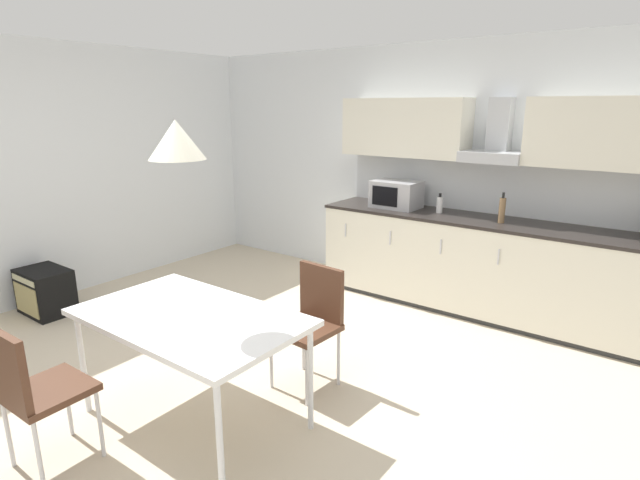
{
  "coord_description": "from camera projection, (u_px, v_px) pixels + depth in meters",
  "views": [
    {
      "loc": [
        2.45,
        -2.11,
        1.96
      ],
      "look_at": [
        0.32,
        0.74,
        1.0
      ],
      "focal_mm": 28.0,
      "sensor_mm": 36.0,
      "label": 1
    }
  ],
  "objects": [
    {
      "name": "kitchen_counter",
      "position": [
        479.0,
        266.0,
        4.82
      ],
      "size": [
        3.24,
        0.66,
        0.93
      ],
      "color": "#333333",
      "rests_on": "ground_plane"
    },
    {
      "name": "guitar_amp",
      "position": [
        45.0,
        291.0,
        4.83
      ],
      "size": [
        0.52,
        0.37,
        0.44
      ],
      "color": "black",
      "rests_on": "ground_plane"
    },
    {
      "name": "bottle_brown",
      "position": [
        502.0,
        210.0,
        4.53
      ],
      "size": [
        0.06,
        0.06,
        0.28
      ],
      "color": "brown",
      "rests_on": "kitchen_counter"
    },
    {
      "name": "microwave",
      "position": [
        396.0,
        194.0,
        5.2
      ],
      "size": [
        0.48,
        0.35,
        0.28
      ],
      "color": "#ADADB2",
      "rests_on": "kitchen_counter"
    },
    {
      "name": "bottle_white",
      "position": [
        440.0,
        205.0,
        4.95
      ],
      "size": [
        0.06,
        0.06,
        0.2
      ],
      "color": "white",
      "rests_on": "kitchen_counter"
    },
    {
      "name": "dining_table",
      "position": [
        190.0,
        321.0,
        3.05
      ],
      "size": [
        1.42,
        0.86,
        0.73
      ],
      "color": "white",
      "rests_on": "ground_plane"
    },
    {
      "name": "ground_plane",
      "position": [
        222.0,
        391.0,
        3.56
      ],
      "size": [
        8.25,
        8.43,
        0.02
      ],
      "primitive_type": "cube",
      "color": "beige"
    },
    {
      "name": "pendant_lamp",
      "position": [
        176.0,
        140.0,
        2.76
      ],
      "size": [
        0.32,
        0.32,
        0.22
      ],
      "primitive_type": "cone",
      "color": "silver"
    },
    {
      "name": "wall_left",
      "position": [
        17.0,
        177.0,
        4.84
      ],
      "size": [
        0.1,
        6.74,
        2.59
      ],
      "primitive_type": "cube",
      "color": "silver",
      "rests_on": "ground_plane"
    },
    {
      "name": "chair_far_right",
      "position": [
        312.0,
        314.0,
        3.53
      ],
      "size": [
        0.42,
        0.42,
        0.87
      ],
      "color": "#4C2D1E",
      "rests_on": "ground_plane"
    },
    {
      "name": "chair_near_left",
      "position": [
        31.0,
        384.0,
        2.65
      ],
      "size": [
        0.41,
        0.41,
        0.87
      ],
      "color": "#4C2D1E",
      "rests_on": "ground_plane"
    },
    {
      "name": "upper_wall_cabinets",
      "position": [
        497.0,
        131.0,
        4.6
      ],
      "size": [
        3.22,
        0.4,
        0.59
      ],
      "color": "silver"
    },
    {
      "name": "wall_back",
      "position": [
        412.0,
        169.0,
        5.43
      ],
      "size": [
        6.6,
        0.1,
        2.59
      ],
      "primitive_type": "cube",
      "color": "silver",
      "rests_on": "ground_plane"
    },
    {
      "name": "backsplash_tile",
      "position": [
        496.0,
        189.0,
        4.87
      ],
      "size": [
        3.22,
        0.02,
        0.5
      ],
      "primitive_type": "cube",
      "color": "silver",
      "rests_on": "kitchen_counter"
    }
  ]
}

